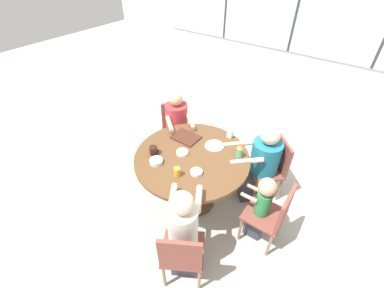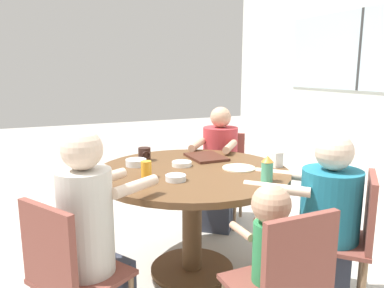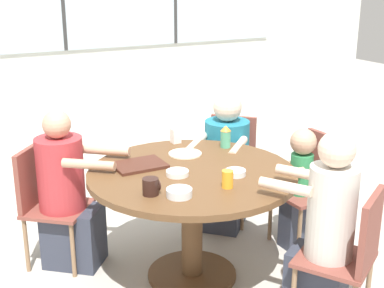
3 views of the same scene
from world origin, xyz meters
The scene contains 20 objects.
ground_plane centered at (0.00, 0.00, 0.00)m, with size 16.00×16.00×0.00m, color #B2ADA3.
wall_back_with_windows centered at (0.00, 2.90, 1.42)m, with size 8.40×0.08×2.80m.
dining_table centered at (0.00, 0.00, 0.61)m, with size 1.34×1.34×0.76m.
chair_for_woman_green_shirt centered at (0.54, -0.89, 0.50)m, with size 0.55×0.55×0.84m.
chair_for_man_blue_shirt centered at (-0.80, 0.67, 0.50)m, with size 0.56×0.56×0.84m.
chair_for_man_teal_shirt centered at (0.75, 0.73, 0.50)m, with size 0.57×0.57×0.84m.
chair_for_toddler centered at (1.04, 0.02, 0.50)m, with size 0.41×0.41×0.84m.
person_woman_green_shirt centered at (0.45, -0.76, 0.54)m, with size 0.49×0.56×1.17m.
person_man_blue_shirt centered at (-0.67, 0.56, 0.50)m, with size 0.64×0.61×1.11m.
person_man_teal_shirt centered at (0.62, 0.61, 0.48)m, with size 0.70×0.70×1.08m.
person_toddler centered at (0.89, 0.02, 0.48)m, with size 0.32×0.19×0.92m.
food_tray_dark centered at (-0.27, 0.23, 0.77)m, with size 0.33×0.25×0.02m.
coffee_mug centered at (-0.38, -0.23, 0.81)m, with size 0.10×0.09×0.10m.
sippy_cup centered at (0.44, 0.31, 0.85)m, with size 0.08×0.08×0.16m.
juice_glass centered at (0.05, -0.34, 0.82)m, with size 0.07×0.07×0.11m.
milk_carton_small centered at (0.17, 0.58, 0.82)m, with size 0.06×0.06×0.11m.
bowl_white_shallow centered at (0.20, -0.20, 0.78)m, with size 0.13×0.13×0.04m.
bowl_cereal centered at (-0.12, -0.03, 0.78)m, with size 0.14×0.14×0.03m.
bowl_fruit centered at (-0.26, -0.33, 0.79)m, with size 0.15×0.15×0.05m.
plate_tortillas centered at (0.11, 0.31, 0.77)m, with size 0.23×0.23×0.01m.
Camera 3 is at (-1.50, -2.82, 1.97)m, focal length 50.00 mm.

